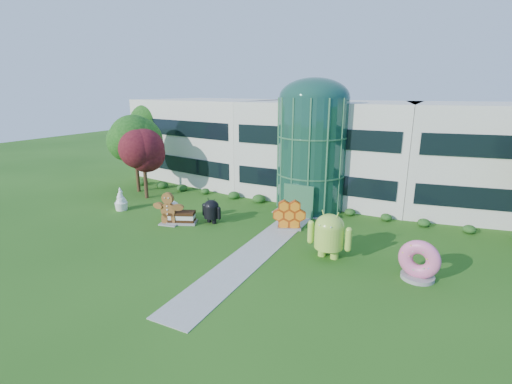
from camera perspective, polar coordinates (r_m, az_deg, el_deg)
The scene contains 14 objects.
ground at distance 24.16m, azimuth -1.16°, elevation -10.10°, with size 140.00×140.00×0.00m, color #215114.
building at distance 39.03m, azimuth 11.41°, elevation 6.66°, with size 46.00×15.00×9.30m, color beige, non-canonical shape.
atrium at distance 33.32m, azimuth 8.59°, elevation 5.75°, with size 6.00×6.00×9.80m, color #194738.
walkway at distance 25.77m, azimuth 0.96°, elevation -8.35°, with size 2.40×20.00×0.04m, color #9E9E93.
tree_red at distance 37.87m, azimuth -16.77°, elevation 3.50°, with size 4.00×4.00×6.00m, color #3F0C14, non-canonical shape.
trees_backdrop at distance 34.38m, azimuth 9.08°, elevation 4.84°, with size 52.00×8.00×8.40m, color #144110, non-canonical shape.
android_green at distance 24.04m, azimuth 11.20°, elevation -6.09°, with size 3.01×2.01×3.42m, color #9FCC41, non-canonical shape.
android_black at distance 30.01m, azimuth -6.88°, elevation -2.69°, with size 1.99×1.33×2.26m, color black, non-canonical shape.
donut at distance 23.13m, azimuth 23.87°, elevation -9.45°, with size 2.30×1.10×2.39m, color #D45196, non-canonical shape.
gingerbread at distance 30.17m, azimuth -13.34°, elevation -2.48°, with size 2.92×1.12×2.69m, color brown, non-canonical shape.
ice_cream_sandwich at distance 30.43m, azimuth -11.33°, elevation -3.86°, with size 2.28×1.14×1.02m, color black, non-canonical shape.
honeycomb at distance 28.60m, azimuth 5.13°, elevation -3.72°, with size 2.69×0.96×2.11m, color orange, non-canonical shape.
froyo at distance 35.14m, azimuth -20.10°, elevation -0.99°, with size 1.21×1.21×2.08m, color white, non-canonical shape.
cupcake at distance 31.12m, azimuth -12.85°, elevation -2.82°, with size 1.44×1.44×1.73m, color white, non-canonical shape.
Camera 1 is at (10.30, -19.21, 10.42)m, focal length 26.00 mm.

